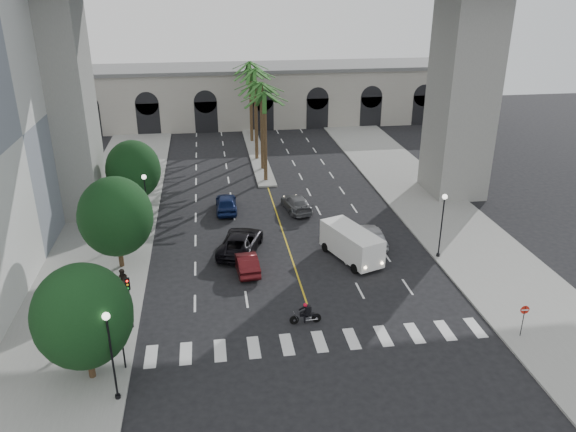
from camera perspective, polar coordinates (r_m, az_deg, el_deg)
The scene contains 30 objects.
ground at distance 36.05m, azimuth 2.75°, elevation -11.25°, with size 140.00×140.00×0.00m, color black.
sidewalk_left at distance 49.41m, azimuth -18.10°, elevation -2.36°, with size 8.00×100.00×0.15m, color gray.
sidewalk_right at distance 52.95m, azimuth 15.71°, elevation -0.35°, with size 8.00×100.00×0.15m, color gray.
median at distance 70.42m, azimuth -3.17°, elevation 6.30°, with size 2.00×24.00×0.20m, color gray.
pier_building at distance 85.92m, azimuth -4.34°, elevation 12.17°, with size 71.00×10.50×8.50m.
bridge at distance 52.10m, azimuth 2.19°, elevation 21.03°, with size 75.00×13.00×26.00m.
palm_a at distance 58.60m, azimuth -2.41°, elevation 11.97°, with size 3.20×3.20×10.30m.
palm_b at distance 62.47m, azimuth -2.72°, elevation 12.90°, with size 3.20×3.20×10.60m.
palm_c at distance 66.44m, azimuth -3.35°, elevation 13.10°, with size 3.20×3.20×10.10m.
palm_d at distance 70.29m, azimuth -3.38°, elevation 14.24°, with size 3.20×3.20×10.90m.
palm_e at distance 74.27m, azimuth -3.86°, elevation 14.34°, with size 3.20×3.20×10.40m.
palm_f at distance 78.20m, azimuth -3.90°, elevation 14.98°, with size 3.20×3.20×10.70m.
street_tree_near at distance 31.60m, azimuth -20.13°, elevation -9.53°, with size 5.20×5.20×6.89m.
street_tree_mid at distance 42.93m, azimuth -17.11°, elevation -0.05°, with size 5.44×5.44×7.21m.
street_tree_far at distance 54.20m, azimuth -15.44°, elevation 4.55°, with size 5.04×5.04×6.68m.
lamp_post_left_near at distance 30.08m, azimuth -17.56°, elevation -12.77°, with size 0.40×0.40×5.35m.
lamp_post_left_far at distance 48.60m, azimuth -14.21°, elevation 1.72°, with size 0.40×0.40×5.35m.
lamp_post_right at distance 44.48m, azimuth 15.39°, elevation -0.42°, with size 0.40×0.40×5.35m.
traffic_signal_near at distance 32.49m, azimuth -16.62°, elevation -11.24°, with size 0.25×0.18×3.65m.
traffic_signal_far at distance 35.85m, azimuth -15.85°, elevation -7.68°, with size 0.25×0.18×3.65m.
motorcycle_rider at distance 36.09m, azimuth 1.88°, elevation -9.92°, with size 2.05×0.55×1.47m.
car_a at distance 46.71m, azimuth 8.55°, elevation -1.95°, with size 1.85×4.60×1.57m, color #B6B5BB.
car_b at distance 42.21m, azimuth -4.29°, elevation -4.66°, with size 1.54×4.41×1.45m, color #4C0F12.
car_c at distance 45.05m, azimuth -4.85°, elevation -2.64°, with size 2.81×6.10×1.70m, color black.
car_d at distance 52.91m, azimuth 0.87°, elevation 1.30°, with size 2.03×4.99×1.45m, color slate.
car_e at distance 53.03m, azimuth -6.29°, elevation 1.32°, with size 1.94×4.83×1.65m, color #101E4D.
cargo_van at distance 43.71m, azimuth 6.49°, elevation -2.77°, with size 4.04×6.22×2.49m.
pedestrian_a at distance 35.78m, azimuth -20.82°, elevation -11.08°, with size 0.71×0.46×1.94m, color black.
pedestrian_b at distance 40.55m, azimuth -16.40°, elevation -6.35°, with size 0.86×0.67×1.78m, color black.
do_not_enter_sign at distance 37.03m, azimuth 22.85°, elevation -9.23°, with size 0.56×0.07×2.27m.
Camera 1 is at (-6.04, -29.20, 20.26)m, focal length 35.00 mm.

